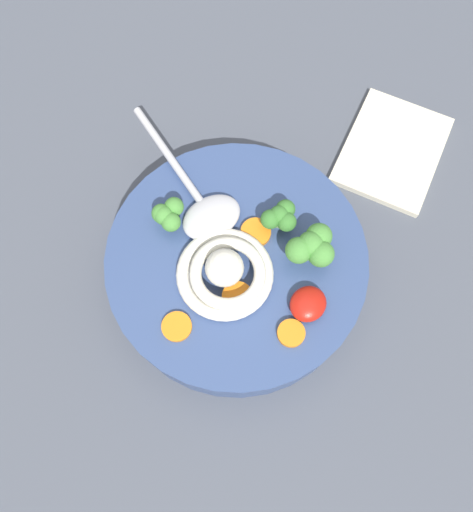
% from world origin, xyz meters
% --- Properties ---
extents(table_slab, '(1.22, 1.22, 0.03)m').
position_xyz_m(table_slab, '(0.00, 0.00, 0.01)').
color(table_slab, '#474C56').
rests_on(table_slab, ground).
extents(soup_bowl, '(0.25, 0.25, 0.06)m').
position_xyz_m(soup_bowl, '(0.02, -0.01, 0.06)').
color(soup_bowl, '#334775').
rests_on(soup_bowl, table_slab).
extents(noodle_pile, '(0.10, 0.10, 0.04)m').
position_xyz_m(noodle_pile, '(-0.00, -0.02, 0.09)').
color(noodle_pile, silver).
rests_on(noodle_pile, soup_bowl).
extents(soup_spoon, '(0.08, 0.18, 0.02)m').
position_xyz_m(soup_spoon, '(0.04, 0.05, 0.09)').
color(soup_spoon, '#B7B7BC').
rests_on(soup_spoon, soup_bowl).
extents(chili_sauce_dollop, '(0.04, 0.03, 0.02)m').
position_xyz_m(chili_sauce_dollop, '(0.03, -0.09, 0.09)').
color(chili_sauce_dollop, '#B2190F').
rests_on(chili_sauce_dollop, soup_bowl).
extents(broccoli_floret_beside_chili, '(0.04, 0.03, 0.03)m').
position_xyz_m(broccoli_floret_beside_chili, '(0.00, 0.06, 0.10)').
color(broccoli_floret_beside_chili, '#7A9E60').
rests_on(broccoli_floret_beside_chili, soup_bowl).
extents(broccoli_floret_near_spoon, '(0.04, 0.03, 0.03)m').
position_xyz_m(broccoli_floret_near_spoon, '(0.07, -0.02, 0.10)').
color(broccoli_floret_near_spoon, '#7A9E60').
rests_on(broccoli_floret_near_spoon, soup_bowl).
extents(broccoli_floret_far, '(0.05, 0.04, 0.04)m').
position_xyz_m(broccoli_floret_far, '(0.07, -0.06, 0.11)').
color(broccoli_floret_far, '#7A9E60').
rests_on(broccoli_floret_far, soup_bowl).
extents(carrot_slice_rear, '(0.03, 0.03, 0.01)m').
position_xyz_m(carrot_slice_rear, '(-0.01, -0.04, 0.09)').
color(carrot_slice_rear, orange).
rests_on(carrot_slice_rear, soup_bowl).
extents(carrot_slice_center, '(0.03, 0.03, 0.01)m').
position_xyz_m(carrot_slice_center, '(0.00, -0.10, 0.09)').
color(carrot_slice_center, orange).
rests_on(carrot_slice_center, soup_bowl).
extents(carrot_slice_extra_a, '(0.03, 0.03, 0.00)m').
position_xyz_m(carrot_slice_extra_a, '(-0.07, -0.02, 0.08)').
color(carrot_slice_extra_a, orange).
rests_on(carrot_slice_extra_a, soup_bowl).
extents(carrot_slice_left, '(0.03, 0.03, 0.01)m').
position_xyz_m(carrot_slice_left, '(0.05, -0.01, 0.09)').
color(carrot_slice_left, orange).
rests_on(carrot_slice_left, soup_bowl).
extents(folded_napkin, '(0.17, 0.14, 0.01)m').
position_xyz_m(folded_napkin, '(0.26, -0.04, 0.03)').
color(folded_napkin, beige).
rests_on(folded_napkin, table_slab).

